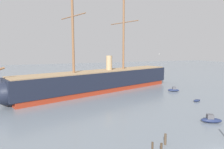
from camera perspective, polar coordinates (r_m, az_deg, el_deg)
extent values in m
cube|color=maroon|center=(69.55, -3.14, -4.14)|extent=(57.79, 25.56, 1.51)
cube|color=black|center=(68.97, -3.16, -1.33)|extent=(60.20, 26.62, 5.38)
ellipsoid|color=black|center=(57.21, -26.03, -4.51)|extent=(12.78, 11.00, 6.89)
ellipsoid|color=black|center=(88.37, 11.37, -0.13)|extent=(12.78, 11.00, 6.89)
cube|color=#9E7F5B|center=(68.62, -3.17, 1.02)|extent=(58.83, 25.57, 0.32)
cylinder|color=brown|center=(62.88, -11.17, 12.99)|extent=(0.75, 0.75, 27.97)
cylinder|color=brown|center=(63.33, -11.25, 16.01)|extent=(4.61, 13.89, 0.30)
cylinder|color=brown|center=(75.36, 3.33, 12.07)|extent=(0.75, 0.75, 27.97)
cylinder|color=brown|center=(75.74, 3.35, 14.60)|extent=(4.61, 13.89, 0.30)
cylinder|color=tan|center=(70.63, -0.84, 3.26)|extent=(2.15, 2.15, 5.38)
ellipsoid|color=#1E284C|center=(44.55, 26.56, -11.64)|extent=(4.21, 3.37, 0.91)
cube|color=#4C4C51|center=(44.25, 26.28, -10.76)|extent=(1.57, 1.52, 0.91)
ellipsoid|color=#1E284C|center=(60.40, 23.14, -6.84)|extent=(2.71, 1.53, 0.60)
cube|color=#4C4C51|center=(60.34, 23.15, -6.63)|extent=(0.39, 0.97, 0.09)
ellipsoid|color=#1E284C|center=(72.14, 17.18, -4.29)|extent=(4.09, 3.24, 0.89)
cube|color=#4C4C51|center=(72.06, 17.40, -3.74)|extent=(1.52, 1.47, 0.89)
ellipsoid|color=#B22D28|center=(72.60, -24.87, -4.70)|extent=(1.04, 2.27, 0.53)
cube|color=#B2ADA3|center=(72.57, -24.87, -4.55)|extent=(0.84, 0.23, 0.08)
ellipsoid|color=gray|center=(85.30, -3.93, -2.32)|extent=(3.44, 3.75, 0.84)
cube|color=beige|center=(84.96, -4.00, -1.89)|extent=(1.45, 1.47, 0.84)
cylinder|color=#423323|center=(29.53, 13.92, -19.99)|extent=(0.32, 0.32, 1.64)
cylinder|color=#4C3D2D|center=(32.36, 15.01, -17.48)|extent=(0.37, 0.37, 1.69)
ellipsoid|color=silver|center=(49.70, 13.52, 5.70)|extent=(0.34, 0.18, 0.11)
sphere|color=silver|center=(49.62, 13.31, 5.72)|extent=(0.09, 0.09, 0.09)
cube|color=#ADA89E|center=(49.43, 13.65, 5.71)|extent=(0.22, 0.48, 0.10)
cube|color=#ADA89E|center=(49.96, 13.39, 5.73)|extent=(0.22, 0.48, 0.10)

